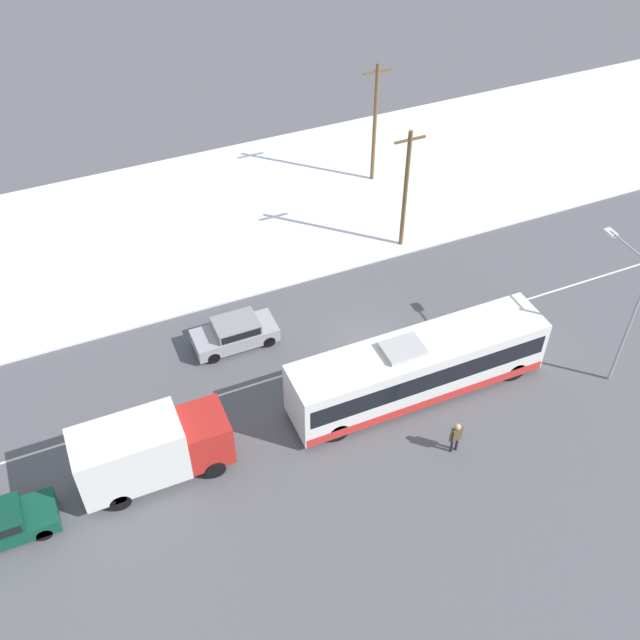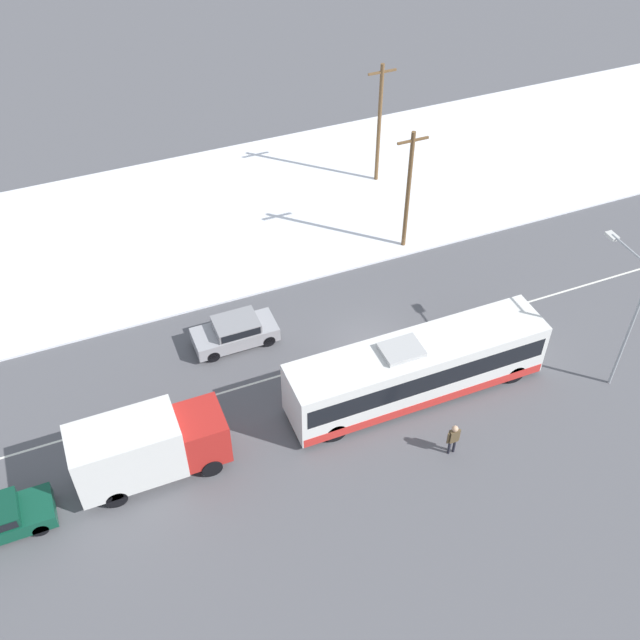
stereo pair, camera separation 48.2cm
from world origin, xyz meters
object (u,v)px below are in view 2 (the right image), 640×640
Objects in this scene: box_truck at (146,447)px; pedestrian_at_stop at (454,437)px; city_bus at (417,369)px; streetlamp at (627,303)px; sedan_car at (235,331)px; utility_pole_roadside at (408,190)px; utility_pole_snowlot at (379,123)px.

box_truck reaches higher than pedestrian_at_stop.
box_truck is at bearing 179.30° from city_bus.
box_truck is 12.87m from pedestrian_at_stop.
city_bus is 3.74m from pedestrian_at_stop.
pedestrian_at_stop is 9.73m from streetlamp.
sedan_car is (-6.70, 6.32, -0.81)m from city_bus.
utility_pole_roadside is at bearing 30.73° from box_truck.
sedan_car is at bearing 47.37° from box_truck.
sedan_car is at bearing -160.81° from utility_pole_roadside.
pedestrian_at_stop is (6.58, -10.02, 0.28)m from sedan_car.
box_truck reaches higher than sedan_car.
city_bus is 2.93× the size of sedan_car.
city_bus reaches higher than box_truck.
utility_pole_snowlot is at bearing 70.26° from city_bus.
utility_pole_snowlot is (12.86, 10.84, 3.31)m from sedan_car.
utility_pole_snowlot is at bearing 42.54° from box_truck.
pedestrian_at_stop is at bearing 123.28° from sedan_car.
sedan_car is (5.68, 6.17, -0.96)m from box_truck.
box_truck is 1.51× the size of sedan_car.
utility_pole_snowlot reaches higher than box_truck.
city_bus is at bearing 165.18° from streetlamp.
streetlamp is (8.99, 1.35, 3.46)m from pedestrian_at_stop.
city_bus is at bearing 136.67° from sedan_car.
utility_pole_snowlot reaches higher than sedan_car.
utility_pole_snowlot reaches higher than city_bus.
utility_pole_snowlot is at bearing 97.91° from streetlamp.
streetlamp is (8.87, -2.35, 2.93)m from city_bus.
box_truck is 0.86× the size of utility_pole_roadside.
streetlamp reaches higher than pedestrian_at_stop.
streetlamp is (21.25, -2.50, 2.77)m from box_truck.
pedestrian_at_stop is at bearing -91.94° from city_bus.
city_bus is 9.25m from sedan_car.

